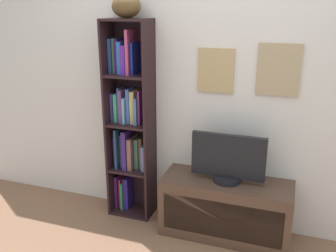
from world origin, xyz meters
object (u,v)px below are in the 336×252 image
Objects in this scene: bookshelf at (129,123)px; television at (228,160)px; tv_stand at (225,208)px; football at (126,6)px.

television is (0.89, -0.10, -0.18)m from bookshelf.
television is (0.00, 0.00, 0.43)m from tv_stand.
football is at bearing 175.27° from television.
tv_stand is 1.79× the size of television.
football is 0.43× the size of television.
bookshelf is 2.98× the size of television.
television is at bearing 90.00° from tv_stand.
football is 1.44m from television.
bookshelf is 6.85× the size of football.
bookshelf is 0.91m from television.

